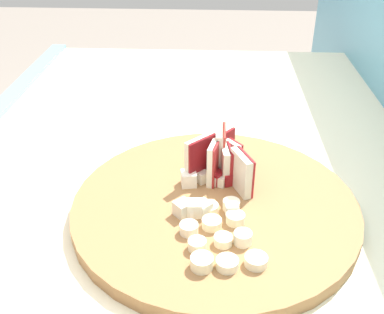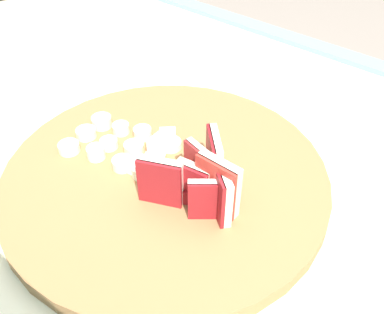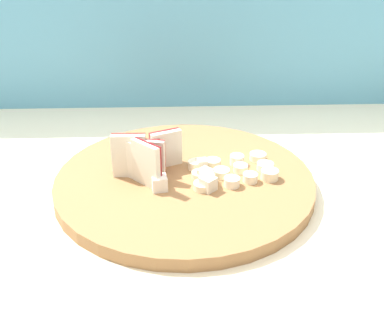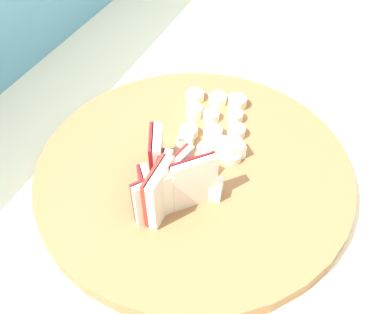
# 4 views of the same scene
# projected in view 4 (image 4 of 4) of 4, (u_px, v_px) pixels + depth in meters

# --- Properties ---
(tiled_countertop) EXTENTS (1.57, 0.80, 0.90)m
(tiled_countertop) POSITION_uv_depth(u_px,v_px,m) (231.00, 299.00, 0.88)
(tiled_countertop) COLOR beige
(tiled_countertop) RESTS_ON ground
(tile_backsplash) EXTENTS (2.40, 0.04, 1.25)m
(tile_backsplash) POSITION_uv_depth(u_px,v_px,m) (44.00, 185.00, 0.86)
(tile_backsplash) COLOR #5BA3C1
(tile_backsplash) RESTS_ON ground
(cutting_board) EXTENTS (0.39, 0.39, 0.02)m
(cutting_board) POSITION_uv_depth(u_px,v_px,m) (194.00, 169.00, 0.53)
(cutting_board) COLOR olive
(cutting_board) RESTS_ON tiled_countertop
(apple_wedge_fan) EXTENTS (0.11, 0.10, 0.07)m
(apple_wedge_fan) POSITION_uv_depth(u_px,v_px,m) (165.00, 181.00, 0.46)
(apple_wedge_fan) COLOR maroon
(apple_wedge_fan) RESTS_ON cutting_board
(apple_dice_pile) EXTENTS (0.11, 0.09, 0.02)m
(apple_dice_pile) POSITION_uv_depth(u_px,v_px,m) (204.00, 165.00, 0.51)
(apple_dice_pile) COLOR beige
(apple_dice_pile) RESTS_ON cutting_board
(banana_slice_rows) EXTENTS (0.14, 0.11, 0.02)m
(banana_slice_rows) POSITION_uv_depth(u_px,v_px,m) (213.00, 122.00, 0.57)
(banana_slice_rows) COLOR beige
(banana_slice_rows) RESTS_ON cutting_board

